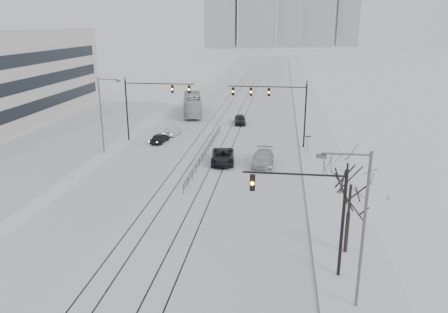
% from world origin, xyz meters
% --- Properties ---
extents(road, '(22.00, 260.00, 0.02)m').
position_xyz_m(road, '(0.00, 60.00, 0.01)').
color(road, silver).
rests_on(road, ground).
extents(sidewalk_east, '(5.00, 260.00, 0.16)m').
position_xyz_m(sidewalk_east, '(13.50, 60.00, 0.08)').
color(sidewalk_east, silver).
rests_on(sidewalk_east, ground).
extents(curb, '(0.10, 260.00, 0.12)m').
position_xyz_m(curb, '(11.05, 60.00, 0.06)').
color(curb, gray).
rests_on(curb, ground).
extents(parking_strip, '(14.00, 60.00, 0.03)m').
position_xyz_m(parking_strip, '(-20.00, 35.00, 0.01)').
color(parking_strip, silver).
rests_on(parking_strip, ground).
extents(tram_rails, '(5.30, 180.00, 0.01)m').
position_xyz_m(tram_rails, '(-0.00, 40.00, 0.02)').
color(tram_rails, black).
rests_on(tram_rails, ground).
extents(traffic_mast_near, '(6.10, 0.37, 7.00)m').
position_xyz_m(traffic_mast_near, '(10.79, 6.00, 4.56)').
color(traffic_mast_near, black).
rests_on(traffic_mast_near, ground).
extents(traffic_mast_ne, '(9.60, 0.37, 8.00)m').
position_xyz_m(traffic_mast_ne, '(8.15, 34.99, 5.76)').
color(traffic_mast_ne, black).
rests_on(traffic_mast_ne, ground).
extents(traffic_mast_nw, '(9.10, 0.37, 8.00)m').
position_xyz_m(traffic_mast_nw, '(-8.52, 36.00, 5.57)').
color(traffic_mast_nw, black).
rests_on(traffic_mast_nw, ground).
extents(street_light_east, '(2.73, 0.25, 9.00)m').
position_xyz_m(street_light_east, '(12.70, 3.00, 5.21)').
color(street_light_east, '#595B60').
rests_on(street_light_east, ground).
extents(street_light_west, '(2.73, 0.25, 9.00)m').
position_xyz_m(street_light_west, '(-12.20, 30.00, 5.21)').
color(street_light_west, '#595B60').
rests_on(street_light_west, ground).
extents(bare_tree, '(4.40, 4.40, 6.10)m').
position_xyz_m(bare_tree, '(13.20, 9.00, 4.49)').
color(bare_tree, black).
rests_on(bare_tree, ground).
extents(median_fence, '(0.06, 24.00, 1.00)m').
position_xyz_m(median_fence, '(0.00, 30.00, 0.53)').
color(median_fence, black).
rests_on(median_fence, ground).
extents(street_sign, '(0.70, 0.06, 2.40)m').
position_xyz_m(street_sign, '(11.80, 32.00, 1.61)').
color(street_sign, '#595B60').
rests_on(street_sign, ground).
extents(sedan_sb_inner, '(1.99, 3.88, 1.26)m').
position_xyz_m(sedan_sb_inner, '(-7.02, 35.21, 0.63)').
color(sedan_sb_inner, black).
rests_on(sedan_sb_inner, ground).
extents(sedan_sb_outer, '(1.84, 3.98, 1.27)m').
position_xyz_m(sedan_sb_outer, '(-6.25, 39.36, 0.63)').
color(sedan_sb_outer, silver).
rests_on(sedan_sb_outer, ground).
extents(sedan_nb_front, '(3.08, 5.66, 1.50)m').
position_xyz_m(sedan_nb_front, '(2.29, 27.74, 0.75)').
color(sedan_nb_front, black).
rests_on(sedan_nb_front, ground).
extents(sedan_nb_right, '(2.34, 5.52, 1.59)m').
position_xyz_m(sedan_nb_right, '(6.79, 27.32, 0.79)').
color(sedan_nb_right, '#B3B5BC').
rests_on(sedan_nb_right, ground).
extents(sedan_nb_far, '(2.22, 4.39, 1.43)m').
position_xyz_m(sedan_nb_far, '(2.32, 47.57, 0.72)').
color(sedan_nb_far, black).
rests_on(sedan_nb_far, ground).
extents(box_truck, '(5.36, 12.64, 3.43)m').
position_xyz_m(box_truck, '(-6.42, 53.89, 1.71)').
color(box_truck, '#B6B8BA').
rests_on(box_truck, ground).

